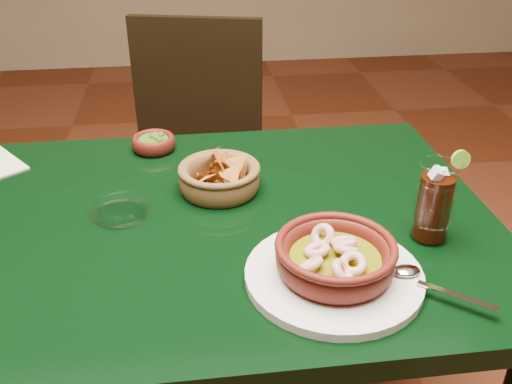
{
  "coord_description": "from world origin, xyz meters",
  "views": [
    {
      "loc": [
        0.02,
        -0.93,
        1.33
      ],
      "look_at": [
        0.14,
        -0.02,
        0.81
      ],
      "focal_mm": 40.0,
      "sensor_mm": 36.0,
      "label": 1
    }
  ],
  "objects": [
    {
      "name": "chip_basket",
      "position": [
        0.08,
        0.1,
        0.78
      ],
      "size": [
        0.2,
        0.2,
        0.12
      ],
      "color": "brown",
      "rests_on": "dining_table"
    },
    {
      "name": "dining_table",
      "position": [
        0.0,
        0.0,
        0.65
      ],
      "size": [
        1.2,
        0.8,
        0.75
      ],
      "color": "black",
      "rests_on": "ground"
    },
    {
      "name": "dining_chair",
      "position": [
        0.03,
        0.71,
        0.52
      ],
      "size": [
        0.53,
        0.53,
        0.95
      ],
      "color": "black",
      "rests_on": "ground"
    },
    {
      "name": "glass_ashtray",
      "position": [
        -0.12,
        0.03,
        0.76
      ],
      "size": [
        0.13,
        0.13,
        0.03
      ],
      "color": "white",
      "rests_on": "dining_table"
    },
    {
      "name": "cola_drink",
      "position": [
        0.44,
        -0.12,
        0.82
      ],
      "size": [
        0.15,
        0.15,
        0.17
      ],
      "color": "white",
      "rests_on": "dining_table"
    },
    {
      "name": "guacamole_ramekin",
      "position": [
        -0.06,
        0.32,
        0.77
      ],
      "size": [
        0.12,
        0.12,
        0.04
      ],
      "color": "#46110C",
      "rests_on": "dining_table"
    },
    {
      "name": "shrimp_plate",
      "position": [
        0.24,
        -0.22,
        0.78
      ],
      "size": [
        0.36,
        0.29,
        0.08
      ],
      "color": "silver",
      "rests_on": "dining_table"
    }
  ]
}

